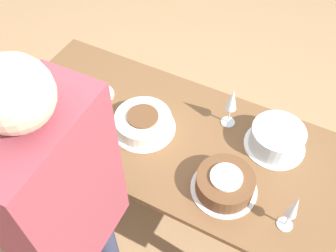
# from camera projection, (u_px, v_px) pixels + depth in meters

# --- Properties ---
(ground_plane) EXTENTS (12.00, 12.00, 0.00)m
(ground_plane) POSITION_uv_depth(u_px,v_px,m) (168.00, 205.00, 2.43)
(ground_plane) COLOR #A87F56
(dining_table) EXTENTS (1.71, 0.76, 0.76)m
(dining_table) POSITION_uv_depth(u_px,v_px,m) (168.00, 147.00, 1.92)
(dining_table) COLOR brown
(dining_table) RESTS_ON ground_plane
(cake_center_white) EXTENTS (0.32, 0.32, 0.09)m
(cake_center_white) POSITION_uv_depth(u_px,v_px,m) (143.00, 122.00, 1.82)
(cake_center_white) COLOR white
(cake_center_white) RESTS_ON dining_table
(cake_front_chocolate) EXTENTS (0.29, 0.29, 0.10)m
(cake_front_chocolate) POSITION_uv_depth(u_px,v_px,m) (225.00, 183.00, 1.60)
(cake_front_chocolate) COLOR white
(cake_front_chocolate) RESTS_ON dining_table
(cake_back_decorated) EXTENTS (0.29, 0.29, 0.12)m
(cake_back_decorated) POSITION_uv_depth(u_px,v_px,m) (277.00, 138.00, 1.74)
(cake_back_decorated) COLOR white
(cake_back_decorated) RESTS_ON dining_table
(wine_glass_near) EXTENTS (0.07, 0.07, 0.23)m
(wine_glass_near) POSITION_uv_depth(u_px,v_px,m) (232.00, 101.00, 1.75)
(wine_glass_near) COLOR silver
(wine_glass_near) RESTS_ON dining_table
(wine_glass_far) EXTENTS (0.07, 0.07, 0.22)m
(wine_glass_far) POSITION_uv_depth(u_px,v_px,m) (294.00, 208.00, 1.42)
(wine_glass_far) COLOR silver
(wine_glass_far) RESTS_ON dining_table
(wine_glass_extra) EXTENTS (0.06, 0.06, 0.20)m
(wine_glass_extra) POSITION_uv_depth(u_px,v_px,m) (89.00, 122.00, 1.70)
(wine_glass_extra) COLOR silver
(wine_glass_extra) RESTS_ON dining_table
(dessert_plate_left) EXTENTS (0.16, 0.16, 0.01)m
(dessert_plate_left) POSITION_uv_depth(u_px,v_px,m) (99.00, 94.00, 1.99)
(dessert_plate_left) COLOR white
(dessert_plate_left) RESTS_ON dining_table
(fork_pile) EXTENTS (0.17, 0.11, 0.01)m
(fork_pile) POSITION_uv_depth(u_px,v_px,m) (53.00, 113.00, 1.90)
(fork_pile) COLOR silver
(fork_pile) RESTS_ON dining_table
(person_cutting) EXTENTS (0.23, 0.41, 1.70)m
(person_cutting) POSITION_uv_depth(u_px,v_px,m) (68.00, 212.00, 1.28)
(person_cutting) COLOR #2D334C
(person_cutting) RESTS_ON ground_plane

